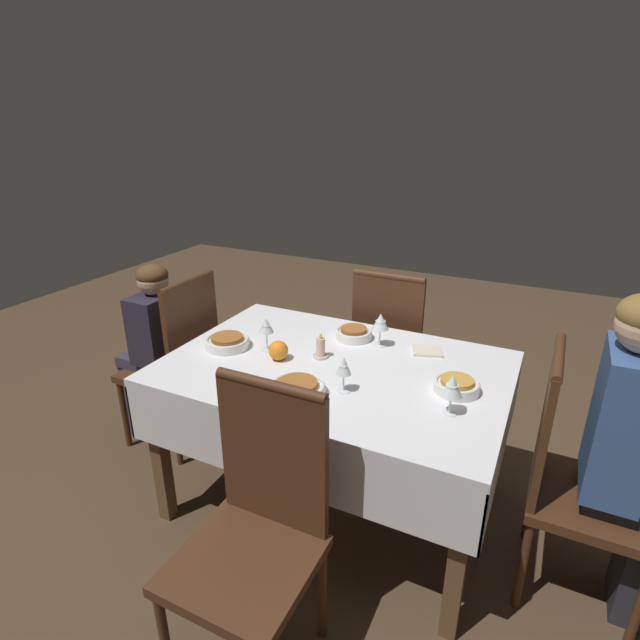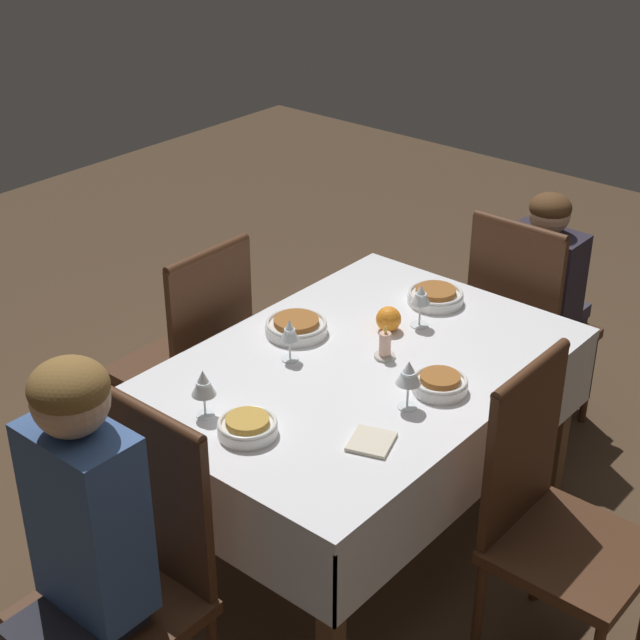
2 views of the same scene
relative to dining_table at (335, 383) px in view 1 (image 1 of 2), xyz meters
The scene contains 19 objects.
ground_plane 0.65m from the dining_table, ahead, with size 8.00×8.00×0.00m, color #4C3826.
dining_table is the anchor object (origin of this frame).
chair_east 0.97m from the dining_table, ahead, with size 0.43×0.42×0.99m.
chair_west 0.98m from the dining_table, behind, with size 0.43×0.42×0.99m.
chair_south 0.75m from the dining_table, 85.22° to the right, with size 0.42×0.43×0.99m.
chair_north 0.75m from the dining_table, 88.28° to the left, with size 0.42×0.43×0.99m.
person_adult_denim 1.13m from the dining_table, ahead, with size 0.34×0.30×1.23m.
person_child_dark 1.15m from the dining_table, behind, with size 0.33×0.30×1.04m.
bowl_east 0.53m from the dining_table, ahead, with size 0.18×0.18×0.06m.
wine_glass_east 0.59m from the dining_table, 17.36° to the right, with size 0.07×0.07×0.16m.
bowl_west 0.54m from the dining_table, behind, with size 0.20×0.20×0.06m.
wine_glass_west 0.40m from the dining_table, behind, with size 0.07×0.07×0.16m.
bowl_south 0.32m from the dining_table, 94.83° to the right, with size 0.22×0.22×0.06m.
wine_glass_south 0.30m from the dining_table, 57.05° to the right, with size 0.06×0.06×0.15m.
bowl_north 0.32m from the dining_table, 96.54° to the left, with size 0.17×0.17×0.06m.
wine_glass_north 0.36m from the dining_table, 68.39° to the left, with size 0.08×0.08×0.16m.
candle_centerpiece 0.16m from the dining_table, 155.51° to the left, with size 0.07×0.07×0.12m.
orange_fruit 0.29m from the dining_table, 165.76° to the right, with size 0.09×0.09×0.09m, color orange.
napkin_red_folded 0.45m from the dining_table, 42.81° to the left, with size 0.16×0.15×0.01m.
Camera 1 is at (0.79, -1.76, 1.73)m, focal length 28.00 mm.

